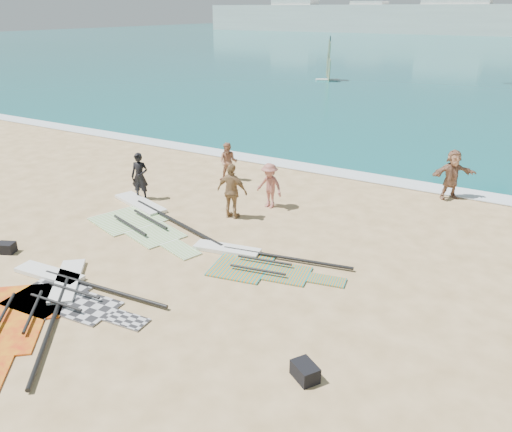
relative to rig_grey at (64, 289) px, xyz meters
The scene contains 15 objects.
ground 1.77m from the rig_grey, 32.04° to the left, with size 300.00×300.00×0.00m, color #DFBA82.
surf_line 13.32m from the rig_grey, 83.53° to the left, with size 300.00×1.20×0.04m, color white.
far_town 151.67m from the rig_grey, 95.38° to the left, with size 160.00×8.00×12.00m.
rig_grey is the anchor object (origin of this frame).
rig_green 5.06m from the rig_grey, 107.72° to the left, with size 6.19×3.53×0.20m.
rig_orange 5.20m from the rig_grey, 48.89° to the left, with size 4.98×2.38×0.19m.
rig_red 0.80m from the rig_grey, 83.30° to the right, with size 4.19×5.02×0.20m.
gear_bag_near 3.40m from the rig_grey, 169.24° to the left, with size 0.51×0.37×0.32m, color black.
gear_bag_far 6.91m from the rig_grey, ahead, with size 0.56×0.39×0.34m, color black.
person_wetsuit 6.96m from the rig_grey, 115.71° to the left, with size 0.67×0.44×1.85m, color black.
beachgoer_left 9.96m from the rig_grey, 97.64° to the left, with size 0.81×0.63×1.67m, color #A66F53.
beachgoer_mid 8.23m from the rig_grey, 77.92° to the left, with size 1.10×0.63×1.70m, color #A65F54.
beachgoer_back 6.62m from the rig_grey, 80.47° to the left, with size 1.16×0.48×1.98m, color #947048.
beachgoer_right 14.46m from the rig_grey, 59.54° to the left, with size 1.81×0.58×1.95m, color #986A50.
windsurfer_left 43.44m from the rig_grey, 103.88° to the left, with size 2.44×2.59×4.42m.
Camera 1 is at (8.64, -8.16, 6.88)m, focal length 35.00 mm.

